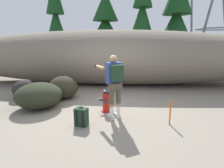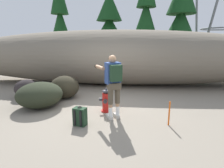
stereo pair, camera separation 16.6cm
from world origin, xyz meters
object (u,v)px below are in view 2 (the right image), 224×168
(boulder_mid, at_px, (40,95))
(survey_stake, at_px, (169,113))
(fire_hydrant, at_px, (106,101))
(boulder_large, at_px, (65,87))
(boulder_small, at_px, (27,88))
(spare_backpack, at_px, (80,117))
(utility_worker, at_px, (113,79))

(boulder_mid, distance_m, survey_stake, 3.82)
(fire_hydrant, distance_m, boulder_large, 2.02)
(boulder_small, relative_size, survey_stake, 1.40)
(fire_hydrant, xyz_separation_m, spare_backpack, (-0.50, -0.97, -0.10))
(utility_worker, xyz_separation_m, survey_stake, (1.39, -0.32, -0.75))
(fire_hydrant, xyz_separation_m, boulder_small, (-3.05, 1.09, 0.01))
(fire_hydrant, height_order, spare_backpack, fire_hydrant)
(utility_worker, bearing_deg, survey_stake, -132.18)
(boulder_mid, bearing_deg, boulder_small, 136.30)
(spare_backpack, relative_size, boulder_small, 0.56)
(survey_stake, bearing_deg, boulder_mid, 166.24)
(utility_worker, distance_m, survey_stake, 1.61)
(boulder_mid, relative_size, boulder_small, 1.65)
(boulder_large, bearing_deg, utility_worker, -39.88)
(utility_worker, distance_m, boulder_large, 2.55)
(boulder_large, height_order, boulder_mid, boulder_large)
(fire_hydrant, relative_size, spare_backpack, 1.48)
(spare_backpack, height_order, survey_stake, survey_stake)
(spare_backpack, bearing_deg, survey_stake, -69.61)
(utility_worker, relative_size, spare_backpack, 3.52)
(fire_hydrant, bearing_deg, boulder_large, 145.02)
(utility_worker, bearing_deg, boulder_small, 36.25)
(utility_worker, xyz_separation_m, boulder_large, (-1.89, 1.58, -0.65))
(survey_stake, bearing_deg, spare_backpack, -174.12)
(spare_backpack, xyz_separation_m, boulder_mid, (-1.58, 1.13, 0.17))
(boulder_small, bearing_deg, spare_backpack, -38.85)
(fire_hydrant, height_order, boulder_mid, boulder_mid)
(boulder_mid, bearing_deg, boulder_large, 67.04)
(utility_worker, xyz_separation_m, boulder_small, (-3.29, 1.51, -0.72))
(utility_worker, bearing_deg, fire_hydrant, 0.28)
(boulder_large, relative_size, survey_stake, 1.68)
(boulder_small, bearing_deg, boulder_large, 2.90)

